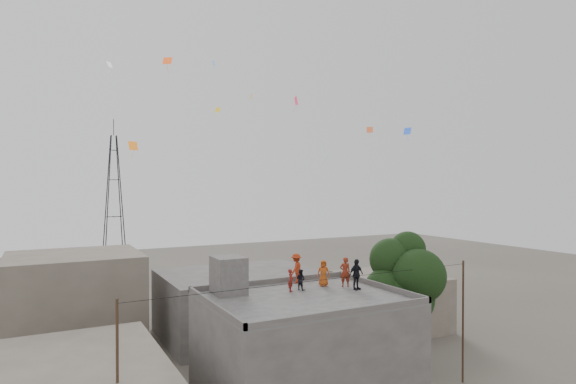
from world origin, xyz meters
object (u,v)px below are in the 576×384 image
Objects in this scene: tree at (405,282)px; person_red_adult at (345,272)px; stair_head_box at (229,275)px; transmission_tower at (114,209)px; person_dark_adult at (356,274)px.

tree reaches higher than person_red_adult.
tree is at bearing -10.74° from stair_head_box.
transmission_tower reaches higher than person_dark_adult.
tree reaches higher than person_dark_adult.
transmission_tower is 11.76× the size of person_red_adult.
person_dark_adult is at bearing -174.80° from tree.
tree is at bearing -167.81° from person_red_adult.
tree is 0.45× the size of transmission_tower.
transmission_tower is 11.67× the size of person_dark_adult.
tree is at bearing -3.46° from person_dark_adult.
stair_head_box reaches higher than person_red_adult.
tree is 5.31× the size of person_dark_adult.
transmission_tower is 40.51m from person_dark_adult.
person_dark_adult is (7.49, -39.76, -2.11)m from transmission_tower.
transmission_tower is at bearing 91.23° from stair_head_box.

